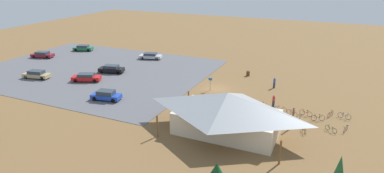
# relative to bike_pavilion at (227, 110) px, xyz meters

# --- Properties ---
(ground) EXTENTS (160.00, 160.00, 0.00)m
(ground) POSITION_rel_bike_pavilion_xyz_m (6.01, -13.20, -2.77)
(ground) COLOR brown
(ground) RESTS_ON ground
(parking_lot_asphalt) EXTENTS (41.83, 32.44, 0.05)m
(parking_lot_asphalt) POSITION_rel_bike_pavilion_xyz_m (30.54, -13.51, -2.75)
(parking_lot_asphalt) COLOR #56565B
(parking_lot_asphalt) RESTS_ON ground
(bike_pavilion) EXTENTS (13.98, 8.75, 4.92)m
(bike_pavilion) POSITION_rel_bike_pavilion_xyz_m (0.00, 0.00, 0.00)
(bike_pavilion) COLOR beige
(bike_pavilion) RESTS_ON ground
(trash_bin) EXTENTS (0.60, 0.60, 0.90)m
(trash_bin) POSITION_rel_bike_pavilion_xyz_m (3.29, -21.78, -2.32)
(trash_bin) COLOR brown
(trash_bin) RESTS_ON ground
(lot_sign) EXTENTS (0.56, 0.08, 2.20)m
(lot_sign) POSITION_rel_bike_pavilion_xyz_m (6.72, -12.06, -1.36)
(lot_sign) COLOR #99999E
(lot_sign) RESTS_ON ground
(bicycle_red_mid_cluster) EXTENTS (1.65, 0.58, 0.87)m
(bicycle_red_mid_cluster) POSITION_rel_bike_pavilion_xyz_m (-7.93, -8.51, -2.40)
(bicycle_red_mid_cluster) COLOR black
(bicycle_red_mid_cluster) RESTS_ON ground
(bicycle_blue_yard_center) EXTENTS (1.60, 0.59, 0.87)m
(bicycle_blue_yard_center) POSITION_rel_bike_pavilion_xyz_m (-12.50, -9.60, -2.40)
(bicycle_blue_yard_center) COLOR black
(bicycle_blue_yard_center) RESTS_ON ground
(bicycle_yellow_by_bin) EXTENTS (0.48, 1.75, 0.83)m
(bicycle_yellow_by_bin) POSITION_rel_bike_pavilion_xyz_m (-7.44, -6.19, -2.38)
(bicycle_yellow_by_bin) COLOR black
(bicycle_yellow_by_bin) RESTS_ON ground
(bicycle_black_edge_north) EXTENTS (1.60, 0.74, 0.86)m
(bicycle_black_edge_north) POSITION_rel_bike_pavilion_xyz_m (-9.47, -7.56, -2.38)
(bicycle_black_edge_north) COLOR black
(bicycle_black_edge_north) RESTS_ON ground
(bicycle_green_yard_front) EXTENTS (1.34, 0.94, 0.72)m
(bicycle_green_yard_front) POSITION_rel_bike_pavilion_xyz_m (-11.11, -5.11, -2.43)
(bicycle_green_yard_front) COLOR black
(bicycle_green_yard_front) RESTS_ON ground
(bicycle_white_edge_south) EXTENTS (1.77, 0.48, 0.88)m
(bicycle_white_edge_south) POSITION_rel_bike_pavilion_xyz_m (-4.68, -8.23, -2.37)
(bicycle_white_edge_south) COLOR black
(bicycle_white_edge_south) RESTS_ON ground
(bicycle_orange_front_row) EXTENTS (0.69, 1.67, 0.77)m
(bicycle_orange_front_row) POSITION_rel_bike_pavilion_xyz_m (-8.25, -3.71, -2.41)
(bicycle_orange_front_row) COLOR black
(bicycle_orange_front_row) RESTS_ON ground
(bicycle_silver_yard_right) EXTENTS (0.60, 1.57, 0.74)m
(bicycle_silver_yard_right) POSITION_rel_bike_pavilion_xyz_m (-12.69, -5.84, -2.43)
(bicycle_silver_yard_right) COLOR black
(bicycle_silver_yard_right) RESTS_ON ground
(bicycle_purple_yard_left) EXTENTS (1.45, 0.91, 0.85)m
(bicycle_purple_yard_left) POSITION_rel_bike_pavilion_xyz_m (-6.32, -7.71, -2.39)
(bicycle_purple_yard_left) COLOR black
(bicycle_purple_yard_left) RESTS_ON ground
(bicycle_teal_lone_east) EXTENTS (1.78, 0.51, 0.87)m
(bicycle_teal_lone_east) POSITION_rel_bike_pavilion_xyz_m (-2.11, -8.71, -2.38)
(bicycle_teal_lone_east) COLOR black
(bicycle_teal_lone_east) RESTS_ON ground
(bicycle_red_back_row) EXTENTS (0.72, 1.49, 0.81)m
(bicycle_red_back_row) POSITION_rel_bike_pavilion_xyz_m (-10.83, -9.38, -2.42)
(bicycle_red_back_row) COLOR black
(bicycle_red_back_row) RESTS_ON ground
(car_maroon_near_entry) EXTENTS (4.91, 2.95, 1.30)m
(car_maroon_near_entry) POSITION_rel_bike_pavilion_xyz_m (46.54, -16.03, -2.07)
(car_maroon_near_entry) COLOR maroon
(car_maroon_near_entry) RESTS_ON parking_lot_asphalt
(car_tan_by_curb) EXTENTS (4.87, 2.58, 1.38)m
(car_tan_by_curb) POSITION_rel_bike_pavilion_xyz_m (36.32, -5.36, -2.04)
(car_tan_by_curb) COLOR tan
(car_tan_by_curb) RESTS_ON parking_lot_asphalt
(car_red_front_row) EXTENTS (4.99, 3.45, 1.33)m
(car_red_front_row) POSITION_rel_bike_pavilion_xyz_m (27.37, -7.65, -2.05)
(car_red_front_row) COLOR red
(car_red_front_row) RESTS_ON parking_lot_asphalt
(car_black_second_row) EXTENTS (4.82, 2.88, 1.41)m
(car_black_second_row) POSITION_rel_bike_pavilion_xyz_m (26.47, -13.26, -2.02)
(car_black_second_row) COLOR black
(car_black_second_row) RESTS_ON parking_lot_asphalt
(car_blue_aisle_side) EXTENTS (4.51, 2.52, 1.43)m
(car_blue_aisle_side) POSITION_rel_bike_pavilion_xyz_m (19.03, -2.27, -2.02)
(car_blue_aisle_side) COLOR #1E42B2
(car_blue_aisle_side) RESTS_ON parking_lot_asphalt
(car_silver_end_stall) EXTENTS (4.92, 2.99, 1.29)m
(car_silver_end_stall) POSITION_rel_bike_pavilion_xyz_m (24.97, -24.52, -2.07)
(car_silver_end_stall) COLOR #BCBCC1
(car_silver_end_stall) RESTS_ON parking_lot_asphalt
(car_green_far_end) EXTENTS (4.66, 3.19, 1.32)m
(car_green_far_end) POSITION_rel_bike_pavilion_xyz_m (42.90, -24.41, -2.06)
(car_green_far_end) COLOR #1E6B3D
(car_green_far_end) RESTS_ON parking_lot_asphalt
(visitor_near_lot) EXTENTS (0.37, 0.40, 1.72)m
(visitor_near_lot) POSITION_rel_bike_pavilion_xyz_m (-3.48, -9.91, -1.87)
(visitor_near_lot) COLOR #2D3347
(visitor_near_lot) RESTS_ON ground
(visitor_by_pavilion) EXTENTS (0.36, 0.37, 1.81)m
(visitor_by_pavilion) POSITION_rel_bike_pavilion_xyz_m (-2.15, -17.34, -1.82)
(visitor_by_pavilion) COLOR #2D3347
(visitor_by_pavilion) RESTS_ON ground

